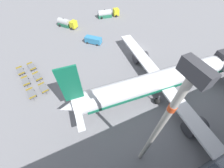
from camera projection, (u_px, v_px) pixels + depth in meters
name	position (u px, v px, depth m)	size (l,w,h in m)	color
ground_plane	(138.00, 50.00, 40.95)	(500.00, 500.00, 0.00)	gray
airplane	(167.00, 79.00, 29.01)	(38.78, 45.20, 12.56)	white
fuel_tanker_primary	(66.00, 23.00, 49.08)	(7.16, 6.44, 2.91)	yellow
fuel_tanker_secondary	(107.00, 14.00, 54.13)	(4.03, 8.65, 2.99)	yellow
service_van	(93.00, 40.00, 42.39)	(4.95, 4.99, 1.98)	teal
baggage_dolly_row_near_col_a	(21.00, 71.00, 34.44)	(3.61, 2.01, 0.92)	slate
baggage_dolly_row_near_col_b	(26.00, 81.00, 32.23)	(3.60, 1.88, 0.92)	slate
baggage_dolly_row_near_col_c	(31.00, 94.00, 29.93)	(3.61, 1.96, 0.92)	slate
baggage_dolly_row_mid_a_col_a	(32.00, 67.00, 35.47)	(3.60, 2.11, 0.92)	slate
baggage_dolly_row_mid_a_col_b	(38.00, 77.00, 33.19)	(3.60, 2.07, 0.92)	slate
baggage_dolly_row_mid_a_col_c	(44.00, 88.00, 30.93)	(3.60, 2.05, 0.92)	slate
apron_light_mast	(158.00, 129.00, 13.53)	(2.00, 0.70, 19.95)	#ADA89E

